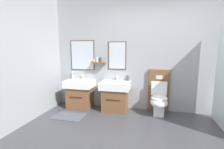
{
  "coord_description": "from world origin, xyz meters",
  "views": [
    {
      "loc": [
        0.01,
        -2.23,
        1.45
      ],
      "look_at": [
        -0.82,
        1.27,
        0.9
      ],
      "focal_mm": 25.9,
      "sensor_mm": 36.0,
      "label": 1
    }
  ],
  "objects": [
    {
      "name": "vanity_sink_right",
      "position": [
        -0.78,
        1.43,
        0.38
      ],
      "size": [
        0.69,
        0.52,
        0.7
      ],
      "color": "brown",
      "rests_on": "ground"
    },
    {
      "name": "tap_on_right_sink",
      "position": [
        -0.78,
        1.63,
        0.77
      ],
      "size": [
        0.03,
        0.13,
        0.11
      ],
      "color": "silver",
      "rests_on": "vanity_sink_right"
    },
    {
      "name": "wall_left",
      "position": [
        -2.4,
        0.0,
        1.37
      ],
      "size": [
        0.12,
        3.55,
        2.73
      ],
      "primitive_type": "cube",
      "color": "#999EA3",
      "rests_on": "ground"
    },
    {
      "name": "tap_on_left_sink",
      "position": [
        -1.69,
        1.63,
        0.77
      ],
      "size": [
        0.03,
        0.13,
        0.11
      ],
      "color": "silver",
      "rests_on": "vanity_sink_left"
    },
    {
      "name": "wall_back",
      "position": [
        -0.02,
        1.71,
        1.37
      ],
      "size": [
        4.92,
        0.27,
        2.73
      ],
      "color": "#999EA3",
      "rests_on": "ground"
    },
    {
      "name": "soap_dispenser",
      "position": [
        -0.5,
        1.62,
        0.77
      ],
      "size": [
        0.06,
        0.06,
        0.17
      ],
      "color": "#4C4C51",
      "rests_on": "vanity_sink_right"
    },
    {
      "name": "toilet",
      "position": [
        0.23,
        1.45,
        0.38
      ],
      "size": [
        0.48,
        0.62,
        1.0
      ],
      "color": "brown",
      "rests_on": "ground"
    },
    {
      "name": "bath_mat",
      "position": [
        -1.69,
        0.82,
        0.01
      ],
      "size": [
        0.68,
        0.44,
        0.01
      ],
      "primitive_type": "cube",
      "color": "#474C56",
      "rests_on": "ground"
    },
    {
      "name": "vanity_sink_left",
      "position": [
        -1.69,
        1.43,
        0.38
      ],
      "size": [
        0.69,
        0.52,
        0.7
      ],
      "color": "brown",
      "rests_on": "ground"
    },
    {
      "name": "toothbrush_cup",
      "position": [
        -1.95,
        1.61,
        0.76
      ],
      "size": [
        0.07,
        0.07,
        0.2
      ],
      "color": "silver",
      "rests_on": "vanity_sink_left"
    }
  ]
}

